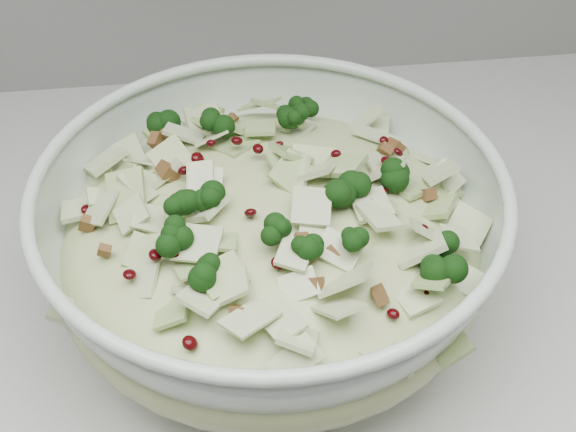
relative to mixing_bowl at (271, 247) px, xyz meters
name	(u,v)px	position (x,y,z in m)	size (l,w,h in m)	color
mixing_bowl	(271,247)	(0.00, 0.00, 0.00)	(0.46, 0.46, 0.14)	silver
salad	(271,225)	(0.00, 0.00, 0.02)	(0.38, 0.38, 0.15)	#B2BF82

